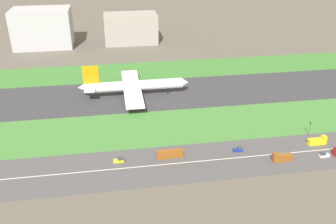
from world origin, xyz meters
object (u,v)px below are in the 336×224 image
object	(u,v)px
traffic_light	(310,128)
hangar_building	(131,28)
car_0	(119,160)
truck_1	(317,141)
car_3	(324,155)
car_1	(238,149)
fuel_tank_west	(126,22)
airliner	(132,86)
truck_2	(281,157)
terminal_building	(43,28)
bus_0	(170,154)

from	to	relation	value
traffic_light	hangar_building	world-z (taller)	hangar_building
car_0	truck_1	world-z (taller)	truck_1
car_3	traffic_light	xyz separation A→B (m)	(2.51, 17.99, 3.37)
car_1	fuel_tank_west	bearing A→B (deg)	99.32
car_3	car_1	distance (m)	36.54
fuel_tank_west	car_1	bearing A→B (deg)	-80.68
airliner	truck_2	world-z (taller)	airliner
car_1	fuel_tank_west	world-z (taller)	fuel_tank_west
car_3	truck_2	distance (m)	19.60
terminal_building	hangar_building	world-z (taller)	terminal_building
airliner	car_1	size ratio (longest dim) A/B	14.77
airliner	bus_0	distance (m)	69.05
airliner	terminal_building	bearing A→B (deg)	119.89
terminal_building	car_0	bearing A→B (deg)	-73.22
car_0	truck_2	xyz separation A→B (m)	(68.18, -10.00, 0.75)
car_1	hangar_building	xyz separation A→B (m)	(-34.99, 182.00, 11.34)
airliner	traffic_light	xyz separation A→B (m)	(79.61, -60.01, -1.94)
airliner	car_1	xyz separation A→B (m)	(41.96, -68.00, -5.31)
hangar_building	bus_0	bearing A→B (deg)	-88.69
truck_2	bus_0	bearing A→B (deg)	-12.17
truck_2	truck_1	xyz separation A→B (m)	(22.05, 10.00, 0.00)
fuel_tank_west	terminal_building	bearing A→B (deg)	-147.35
airliner	car_3	world-z (taller)	airliner
terminal_building	fuel_tank_west	xyz separation A→B (m)	(70.23, 45.00, -8.15)
car_3	fuel_tank_west	world-z (taller)	fuel_tank_west
car_0	hangar_building	size ratio (longest dim) A/B	0.10
car_0	car_3	distance (m)	88.33
truck_2	car_0	bearing A→B (deg)	-8.34
airliner	traffic_light	world-z (taller)	airliner
terminal_building	truck_1	bearing A→B (deg)	-51.44
car_0	truck_2	bearing A→B (deg)	-8.34
car_1	fuel_tank_west	distance (m)	230.13
bus_0	fuel_tank_west	bearing A→B (deg)	91.63
bus_0	truck_1	bearing A→B (deg)	0.00
terminal_building	car_3	bearing A→B (deg)	-53.39
truck_1	airliner	bearing A→B (deg)	139.48
car_1	terminal_building	world-z (taller)	terminal_building
car_1	traffic_light	distance (m)	38.64
truck_2	terminal_building	size ratio (longest dim) A/B	0.18
bus_0	fuel_tank_west	world-z (taller)	fuel_tank_west
terminal_building	fuel_tank_west	world-z (taller)	terminal_building
truck_1	terminal_building	distance (m)	233.17
truck_2	truck_1	bearing A→B (deg)	-155.60
truck_2	fuel_tank_west	xyz separation A→B (m)	(-52.82, 237.00, 5.67)
terminal_building	car_1	bearing A→B (deg)	-59.43
car_3	truck_1	bearing A→B (deg)	-103.81
car_0	bus_0	distance (m)	21.82
hangar_building	terminal_building	bearing A→B (deg)	180.00
airliner	car_0	world-z (taller)	airliner
car_1	airliner	bearing A→B (deg)	121.67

